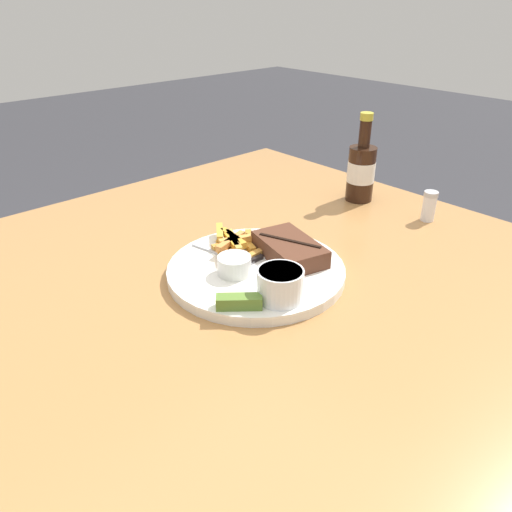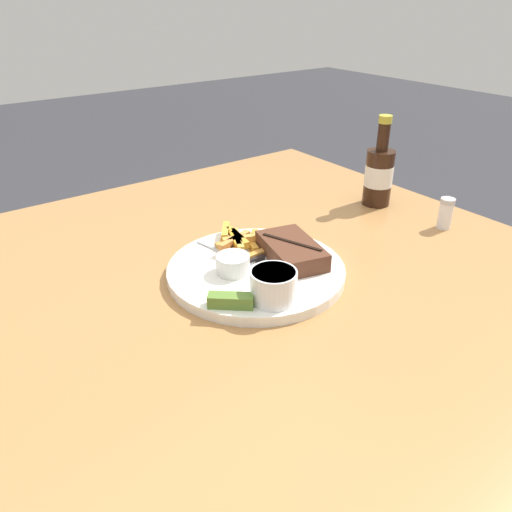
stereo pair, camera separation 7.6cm
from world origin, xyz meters
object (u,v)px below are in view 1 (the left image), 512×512
object	(u,v)px
fork_utensil	(219,253)
coleslaw_cup	(280,283)
pickle_spear	(239,302)
knife_utensil	(265,254)
salt_shaker	(429,206)
dinner_plate	(256,271)
beer_bottle	(361,170)
steak_portion	(289,249)
dipping_sauce_cup	(234,264)

from	to	relation	value
fork_utensil	coleslaw_cup	bearing A→B (deg)	-19.88
pickle_spear	knife_utensil	world-z (taller)	pickle_spear
knife_utensil	salt_shaker	world-z (taller)	salt_shaker
dinner_plate	fork_utensil	distance (m)	0.08
coleslaw_cup	beer_bottle	distance (m)	0.50
dinner_plate	salt_shaker	world-z (taller)	salt_shaker
fork_utensil	dinner_plate	bearing A→B (deg)	0.00
coleslaw_cup	fork_utensil	distance (m)	0.18
dinner_plate	steak_portion	size ratio (longest dim) A/B	2.00
steak_portion	pickle_spear	world-z (taller)	steak_portion
beer_bottle	dipping_sauce_cup	bearing A→B (deg)	-78.77
fork_utensil	knife_utensil	distance (m)	0.08
beer_bottle	salt_shaker	bearing A→B (deg)	4.08
steak_portion	beer_bottle	world-z (taller)	beer_bottle
dipping_sauce_cup	knife_utensil	distance (m)	0.08
coleslaw_cup	dipping_sauce_cup	world-z (taller)	coleslaw_cup
dipping_sauce_cup	knife_utensil	world-z (taller)	dipping_sauce_cup
pickle_spear	salt_shaker	size ratio (longest dim) A/B	1.02
dinner_plate	steak_portion	bearing A→B (deg)	76.73
steak_portion	pickle_spear	size ratio (longest dim) A/B	2.30
fork_utensil	knife_utensil	world-z (taller)	knife_utensil
dipping_sauce_cup	salt_shaker	world-z (taller)	salt_shaker
dipping_sauce_cup	salt_shaker	size ratio (longest dim) A/B	0.87
dinner_plate	knife_utensil	xyz separation A→B (m)	(-0.02, 0.04, 0.01)
beer_bottle	dinner_plate	bearing A→B (deg)	-76.85
dipping_sauce_cup	pickle_spear	xyz separation A→B (m)	(0.08, -0.06, -0.01)
beer_bottle	knife_utensil	bearing A→B (deg)	-78.17
fork_utensil	knife_utensil	bearing A→B (deg)	29.48
steak_portion	fork_utensil	xyz separation A→B (m)	(-0.09, -0.08, -0.01)
fork_utensil	steak_portion	bearing A→B (deg)	28.91
steak_portion	pickle_spear	distance (m)	0.18
knife_utensil	salt_shaker	bearing A→B (deg)	-13.90
dinner_plate	coleslaw_cup	world-z (taller)	coleslaw_cup
coleslaw_cup	fork_utensil	xyz separation A→B (m)	(-0.18, 0.02, -0.03)
steak_portion	fork_utensil	distance (m)	0.13
dinner_plate	beer_bottle	distance (m)	0.43
coleslaw_cup	pickle_spear	xyz separation A→B (m)	(-0.02, -0.06, -0.02)
coleslaw_cup	steak_portion	bearing A→B (deg)	128.10
dinner_plate	fork_utensil	world-z (taller)	fork_utensil
dinner_plate	pickle_spear	size ratio (longest dim) A/B	4.60
beer_bottle	steak_portion	bearing A→B (deg)	-72.16
knife_utensil	salt_shaker	distance (m)	0.40
steak_portion	salt_shaker	bearing A→B (deg)	80.56
steak_portion	fork_utensil	size ratio (longest dim) A/B	1.15
fork_utensil	pickle_spear	bearing A→B (deg)	-41.54
pickle_spear	fork_utensil	bearing A→B (deg)	150.98
knife_utensil	beer_bottle	size ratio (longest dim) A/B	0.82
dipping_sauce_cup	dinner_plate	bearing A→B (deg)	82.13
pickle_spear	salt_shaker	xyz separation A→B (m)	(0.00, 0.53, 0.00)
coleslaw_cup	beer_bottle	world-z (taller)	beer_bottle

